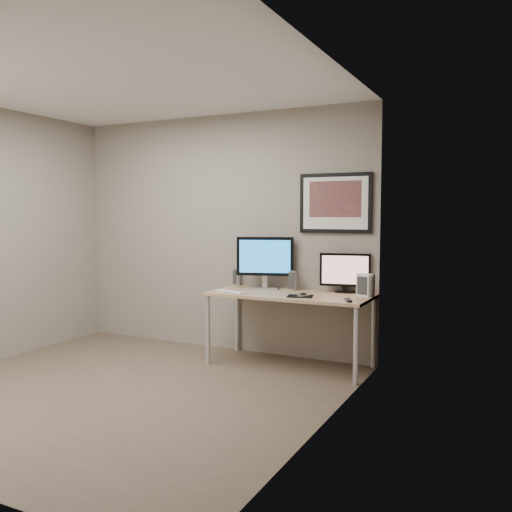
% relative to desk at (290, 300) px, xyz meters
% --- Properties ---
extents(floor, '(3.60, 3.60, 0.00)m').
position_rel_desk_xyz_m(floor, '(-1.00, -1.35, -0.66)').
color(floor, brown).
rests_on(floor, ground).
extents(room, '(3.60, 3.60, 3.60)m').
position_rel_desk_xyz_m(room, '(-1.00, -0.90, 0.98)').
color(room, white).
rests_on(room, ground).
extents(desk, '(1.60, 0.70, 0.73)m').
position_rel_desk_xyz_m(desk, '(0.00, 0.00, 0.00)').
color(desk, '#AA8552').
rests_on(desk, floor).
extents(framed_art, '(0.75, 0.04, 0.60)m').
position_rel_desk_xyz_m(framed_art, '(0.35, 0.33, 0.96)').
color(framed_art, black).
rests_on(framed_art, room).
extents(monitor_large, '(0.58, 0.27, 0.54)m').
position_rel_desk_xyz_m(monitor_large, '(-0.36, 0.19, 0.37)').
color(monitor_large, '#B4B4B9').
rests_on(monitor_large, desk).
extents(monitor_tv, '(0.50, 0.15, 0.39)m').
position_rel_desk_xyz_m(monitor_tv, '(0.47, 0.28, 0.28)').
color(monitor_tv, black).
rests_on(monitor_tv, desk).
extents(speaker_left, '(0.10, 0.10, 0.18)m').
position_rel_desk_xyz_m(speaker_left, '(-0.75, 0.30, 0.16)').
color(speaker_left, '#B4B4B9').
rests_on(speaker_left, desk).
extents(speaker_right, '(0.09, 0.09, 0.20)m').
position_rel_desk_xyz_m(speaker_right, '(-0.07, 0.23, 0.17)').
color(speaker_right, '#B4B4B9').
rests_on(speaker_right, desk).
extents(keyboard, '(0.39, 0.21, 0.01)m').
position_rel_desk_xyz_m(keyboard, '(-0.56, -0.21, 0.07)').
color(keyboard, silver).
rests_on(keyboard, desk).
extents(mousepad, '(0.29, 0.27, 0.00)m').
position_rel_desk_xyz_m(mousepad, '(0.16, -0.14, 0.07)').
color(mousepad, black).
rests_on(mousepad, desk).
extents(mouse, '(0.09, 0.11, 0.03)m').
position_rel_desk_xyz_m(mouse, '(0.20, -0.15, 0.09)').
color(mouse, black).
rests_on(mouse, mousepad).
extents(remote, '(0.11, 0.17, 0.02)m').
position_rel_desk_xyz_m(remote, '(0.66, -0.21, 0.08)').
color(remote, black).
rests_on(remote, desk).
extents(fan_unit, '(0.17, 0.15, 0.21)m').
position_rel_desk_xyz_m(fan_unit, '(0.72, 0.14, 0.17)').
color(fan_unit, silver).
rests_on(fan_unit, desk).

